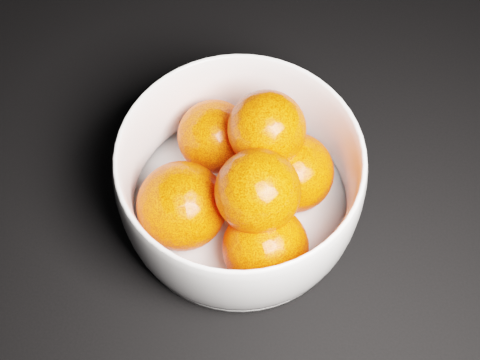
{
  "coord_description": "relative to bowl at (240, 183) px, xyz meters",
  "views": [
    {
      "loc": [
        0.28,
        -0.02,
        0.56
      ],
      "look_at": [
        0.25,
        0.25,
        0.06
      ],
      "focal_mm": 50.0,
      "sensor_mm": 36.0,
      "label": 1
    }
  ],
  "objects": [
    {
      "name": "bowl",
      "position": [
        0.0,
        0.0,
        0.0
      ],
      "size": [
        0.21,
        0.21,
        0.1
      ],
      "rotation": [
        0.0,
        0.0,
        0.37
      ],
      "color": "white",
      "rests_on": "ground"
    },
    {
      "name": "orange_pile",
      "position": [
        0.0,
        -0.01,
        0.01
      ],
      "size": [
        0.17,
        0.17,
        0.12
      ],
      "color": "#FF3F04",
      "rests_on": "bowl"
    }
  ]
}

